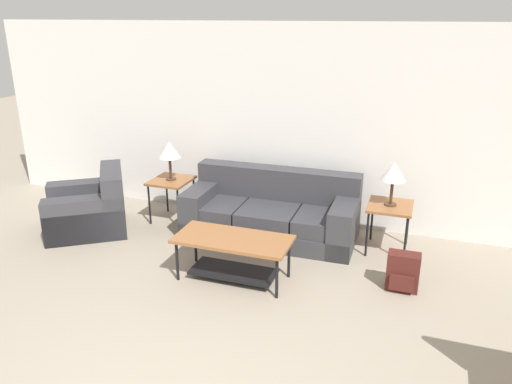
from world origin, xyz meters
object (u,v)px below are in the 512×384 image
Objects in this scene: table_lamp_left at (169,151)px; couch at (271,214)px; armchair at (90,209)px; coffee_table at (233,249)px; side_table_left at (171,184)px; backpack at (403,272)px; side_table_right at (390,210)px; table_lamp_right at (394,172)px.

couch is at bearing -1.90° from table_lamp_left.
couch is 2.37m from armchair.
table_lamp_left is (-1.44, 0.05, 0.69)m from couch.
coffee_table is 2.11× the size of side_table_left.
backpack is (3.11, -0.88, -0.79)m from table_lamp_left.
armchair is 1.10m from side_table_left.
armchair is 2.54× the size of table_lamp_left.
side_table_right is 1.44× the size of backpack.
backpack is (3.11, -0.88, -0.33)m from side_table_left.
backpack is (0.24, -0.88, -0.79)m from table_lamp_right.
table_lamp_left is (0.86, 0.65, 0.70)m from armchair.
armchair reaches higher than coffee_table.
backpack is at bearing -15.75° from table_lamp_left.
couch reaches higher than side_table_left.
coffee_table is 2.33× the size of table_lamp_left.
side_table_right is (1.49, 1.24, 0.17)m from coffee_table.
couch is 1.59m from table_lamp_left.
side_table_right is 1.10× the size of table_lamp_left.
table_lamp_left reaches higher than armchair.
armchair is 2.54× the size of table_lamp_right.
coffee_table is 1.87m from side_table_left.
couch is 3.70× the size of side_table_right.
armchair is 3.31× the size of backpack.
side_table_left is 2.91m from table_lamp_right.
table_lamp_left is 3.32m from backpack.
backpack is (1.67, -0.83, -0.10)m from couch.
side_table_left is (-1.44, 0.05, 0.23)m from couch.
coffee_table is at bearing -92.34° from couch.
table_lamp_right reaches higher than couch.
backpack is at bearing -74.99° from side_table_right.
table_lamp_left reaches higher than couch.
coffee_table is 1.94m from side_table_right.
couch is at bearing -178.10° from side_table_right.
couch is 1.76× the size of coffee_table.
backpack is at bearing 11.84° from coffee_table.
table_lamp_left is at bearing 164.25° from backpack.
coffee_table reaches higher than backpack.
armchair is at bearing -142.88° from table_lamp_left.
table_lamp_right is (3.73, 0.65, 0.70)m from armchair.
table_lamp_left is 1.00× the size of table_lamp_right.
coffee_table is at bearing -140.21° from side_table_right.
coffee_table is at bearing -14.65° from armchair.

